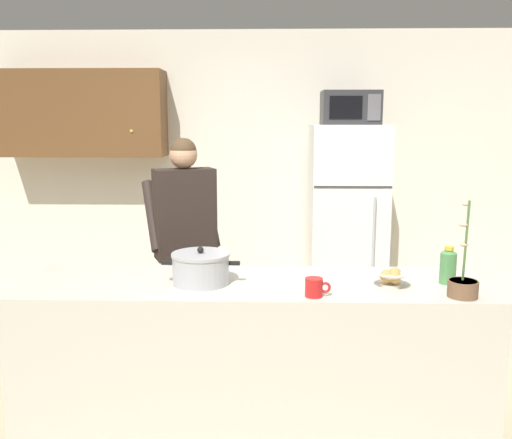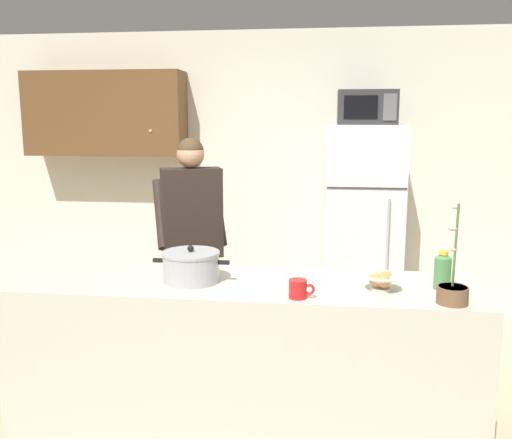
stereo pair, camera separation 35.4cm
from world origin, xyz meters
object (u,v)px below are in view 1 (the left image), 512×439
Objects in this scene: cooking_pot at (201,268)px; bread_bowl at (391,278)px; bottle_near_edge at (448,265)px; microwave at (350,108)px; person_near_pot at (185,226)px; coffee_mug at (315,287)px; refrigerator at (346,226)px; potted_orchid at (463,285)px.

cooking_pot is 1.02m from bread_bowl.
bottle_near_edge is at bearing 1.51° from cooking_pot.
microwave is 2.12m from bread_bowl.
microwave is at bearing 99.33° from bottle_near_edge.
coffee_mug is at bearing -55.04° from person_near_pot.
coffee_mug is at bearing -101.86° from refrigerator.
person_near_pot is 1.02m from cooking_pot.
refrigerator is at bearing 98.31° from potted_orchid.
refrigerator is at bearing 99.22° from bottle_near_edge.
refrigerator is 8.92× the size of bread_bowl.
person_near_pot is 3.41× the size of potted_orchid.
microwave reaches higher than refrigerator.
bread_bowl is at bearing -166.52° from bottle_near_edge.
refrigerator is 1.02m from microwave.
bottle_near_edge is at bearing 90.96° from potted_orchid.
microwave is (0.00, -0.02, 1.02)m from refrigerator.
bottle_near_edge is at bearing -80.67° from microwave.
cooking_pot reaches higher than coffee_mug.
person_near_pot is at bearing 148.84° from bottle_near_edge.
refrigerator is 1.05× the size of person_near_pot.
person_near_pot reaches higher than coffee_mug.
microwave is 2.05m from bottle_near_edge.
coffee_mug is 0.27× the size of potted_orchid.
refrigerator is at bearing 89.42° from bread_bowl.
potted_orchid is at bearing -25.82° from bread_bowl.
microwave reaches higher than cooking_pot.
person_near_pot is 8.10× the size of bottle_near_edge.
refrigerator is 2.11m from potted_orchid.
bottle_near_edge is at bearing 18.44° from coffee_mug.
potted_orchid is at bearing -8.37° from cooking_pot.
potted_orchid is (0.30, -2.08, 0.10)m from refrigerator.
refrigerator is 8.50× the size of bottle_near_edge.
coffee_mug is (0.84, -1.20, -0.08)m from person_near_pot.
potted_orchid is (1.59, -1.19, -0.07)m from person_near_pot.
person_near_pot is 1.47m from coffee_mug.
refrigerator is 3.66× the size of microwave.
cooking_pot is 1.36m from potted_orchid.
coffee_mug is (-0.44, -2.10, 0.09)m from refrigerator.
bottle_near_edge is (1.58, -0.96, -0.03)m from person_near_pot.
bottle_near_edge is (1.34, 0.04, 0.02)m from cooking_pot.
refrigerator reaches higher than coffee_mug.
bottle_near_edge reaches higher than bread_bowl.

